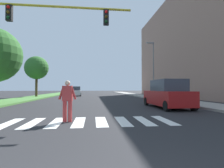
% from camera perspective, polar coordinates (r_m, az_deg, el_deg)
% --- Properties ---
extents(ground_plane, '(140.00, 140.00, 0.00)m').
position_cam_1_polar(ground_plane, '(30.85, -6.56, -3.98)').
color(ground_plane, '#262628').
extents(crosswalk, '(6.75, 2.20, 0.01)m').
position_cam_1_polar(crosswalk, '(7.26, -7.22, -12.25)').
color(crosswalk, silver).
rests_on(crosswalk, ground_plane).
extents(median_strip, '(3.59, 64.00, 0.15)m').
position_cam_1_polar(median_strip, '(30.01, -22.37, -3.81)').
color(median_strip, '#477A38').
rests_on(median_strip, ground_plane).
extents(tree_far, '(3.47, 3.47, 6.07)m').
position_cam_1_polar(tree_far, '(28.59, -23.67, 4.88)').
color(tree_far, '#4C3823').
rests_on(tree_far, median_strip).
extents(apartment_block_right, '(11.34, 39.31, 16.41)m').
position_cam_1_polar(apartment_block_right, '(29.85, 31.70, 12.02)').
color(apartment_block_right, '#937060').
rests_on(apartment_block_right, ground_plane).
extents(sidewalk_right, '(3.00, 64.00, 0.15)m').
position_cam_1_polar(sidewalk_right, '(30.13, 10.40, -3.88)').
color(sidewalk_right, '#9E9991').
rests_on(sidewalk_right, ground_plane).
extents(traffic_light_gantry, '(8.85, 0.30, 6.00)m').
position_cam_1_polar(traffic_light_gantry, '(10.32, -31.10, 15.62)').
color(traffic_light_gantry, gold).
rests_on(traffic_light_gantry, median_strip).
extents(street_lamp_right, '(1.02, 0.24, 7.50)m').
position_cam_1_polar(street_lamp_right, '(24.13, 13.34, 6.28)').
color(street_lamp_right, slate).
rests_on(street_lamp_right, sidewalk_right).
extents(pedestrian_performer, '(0.75, 0.28, 1.69)m').
position_cam_1_polar(pedestrian_performer, '(7.30, -14.53, -4.80)').
color(pedestrian_performer, '#B23333').
rests_on(pedestrian_performer, ground_plane).
extents(suv_crossing, '(2.02, 4.62, 1.97)m').
position_cam_1_polar(suv_crossing, '(12.71, 17.77, -3.34)').
color(suv_crossing, maroon).
rests_on(suv_crossing, ground_plane).
extents(sedan_midblock, '(2.02, 4.37, 1.70)m').
position_cam_1_polar(sedan_midblock, '(31.77, -11.83, -2.46)').
color(sedan_midblock, silver).
rests_on(sedan_midblock, ground_plane).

